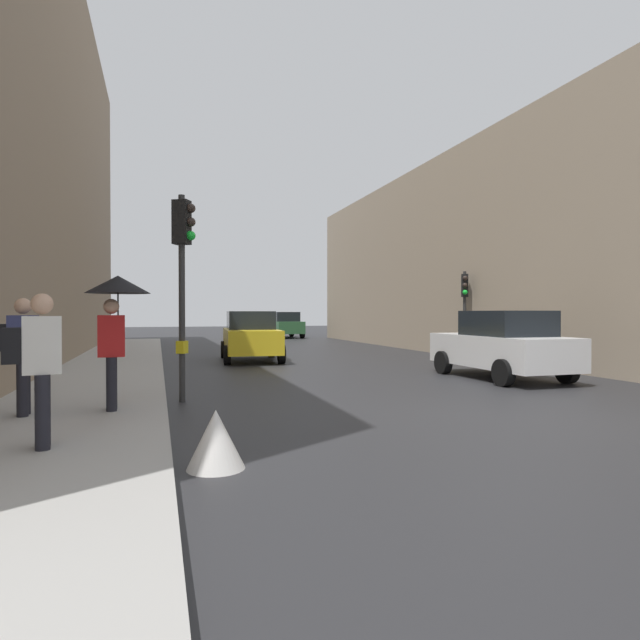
{
  "coord_description": "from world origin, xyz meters",
  "views": [
    {
      "loc": [
        -5.67,
        -7.58,
        1.71
      ],
      "look_at": [
        -1.01,
        7.78,
        1.49
      ],
      "focal_mm": 30.15,
      "sensor_mm": 36.0,
      "label": 1
    }
  ],
  "objects_px": {
    "traffic_light_mid_street": "(465,299)",
    "car_yellow_taxi": "(251,336)",
    "warning_sign_triangle": "(216,439)",
    "traffic_light_near_right": "(183,260)",
    "pedestrian_with_black_backpack": "(38,361)",
    "pedestrian_with_grey_backpack": "(20,349)",
    "car_green_estate": "(284,325)",
    "pedestrian_with_umbrella": "(116,304)",
    "car_white_compact": "(502,345)"
  },
  "relations": [
    {
      "from": "traffic_light_mid_street",
      "to": "car_yellow_taxi",
      "type": "distance_m",
      "value": 7.98
    },
    {
      "from": "warning_sign_triangle",
      "to": "traffic_light_near_right",
      "type": "bearing_deg",
      "value": 91.71
    },
    {
      "from": "traffic_light_mid_street",
      "to": "traffic_light_near_right",
      "type": "bearing_deg",
      "value": -146.57
    },
    {
      "from": "pedestrian_with_black_backpack",
      "to": "warning_sign_triangle",
      "type": "relative_size",
      "value": 2.72
    },
    {
      "from": "traffic_light_near_right",
      "to": "pedestrian_with_grey_backpack",
      "type": "height_order",
      "value": "traffic_light_near_right"
    },
    {
      "from": "traffic_light_near_right",
      "to": "traffic_light_mid_street",
      "type": "xyz_separation_m",
      "value": [
        10.41,
        6.87,
        -0.49
      ]
    },
    {
      "from": "traffic_light_near_right",
      "to": "traffic_light_mid_street",
      "type": "bearing_deg",
      "value": 33.43
    },
    {
      "from": "car_green_estate",
      "to": "pedestrian_with_umbrella",
      "type": "distance_m",
      "value": 28.25
    },
    {
      "from": "traffic_light_mid_street",
      "to": "car_white_compact",
      "type": "relative_size",
      "value": 0.77
    },
    {
      "from": "car_yellow_taxi",
      "to": "traffic_light_mid_street",
      "type": "bearing_deg",
      "value": -11.96
    },
    {
      "from": "pedestrian_with_black_backpack",
      "to": "warning_sign_triangle",
      "type": "xyz_separation_m",
      "value": [
        1.91,
        -0.84,
        -0.84
      ]
    },
    {
      "from": "car_yellow_taxi",
      "to": "car_white_compact",
      "type": "bearing_deg",
      "value": -53.2
    },
    {
      "from": "car_green_estate",
      "to": "warning_sign_triangle",
      "type": "bearing_deg",
      "value": -104.43
    },
    {
      "from": "pedestrian_with_black_backpack",
      "to": "car_green_estate",
      "type": "bearing_deg",
      "value": 71.71
    },
    {
      "from": "car_green_estate",
      "to": "car_yellow_taxi",
      "type": "distance_m",
      "value": 17.58
    },
    {
      "from": "traffic_light_near_right",
      "to": "car_green_estate",
      "type": "bearing_deg",
      "value": 72.78
    },
    {
      "from": "traffic_light_near_right",
      "to": "pedestrian_with_umbrella",
      "type": "relative_size",
      "value": 1.85
    },
    {
      "from": "traffic_light_mid_street",
      "to": "warning_sign_triangle",
      "type": "height_order",
      "value": "traffic_light_mid_street"
    },
    {
      "from": "car_yellow_taxi",
      "to": "warning_sign_triangle",
      "type": "height_order",
      "value": "car_yellow_taxi"
    },
    {
      "from": "warning_sign_triangle",
      "to": "pedestrian_with_umbrella",
      "type": "bearing_deg",
      "value": 111.27
    },
    {
      "from": "car_green_estate",
      "to": "pedestrian_with_grey_backpack",
      "type": "bearing_deg",
      "value": -110.96
    },
    {
      "from": "warning_sign_triangle",
      "to": "car_yellow_taxi",
      "type": "bearing_deg",
      "value": 78.87
    },
    {
      "from": "pedestrian_with_umbrella",
      "to": "warning_sign_triangle",
      "type": "xyz_separation_m",
      "value": [
        1.24,
        -3.18,
        -1.52
      ]
    },
    {
      "from": "car_white_compact",
      "to": "pedestrian_with_umbrella",
      "type": "xyz_separation_m",
      "value": [
        -9.17,
        -2.81,
        0.96
      ]
    },
    {
      "from": "car_green_estate",
      "to": "pedestrian_with_grey_backpack",
      "type": "height_order",
      "value": "pedestrian_with_grey_backpack"
    },
    {
      "from": "car_green_estate",
      "to": "pedestrian_with_black_backpack",
      "type": "bearing_deg",
      "value": -108.29
    },
    {
      "from": "car_white_compact",
      "to": "warning_sign_triangle",
      "type": "bearing_deg",
      "value": -142.96
    },
    {
      "from": "traffic_light_mid_street",
      "to": "car_yellow_taxi",
      "type": "xyz_separation_m",
      "value": [
        -7.69,
        1.63,
        -1.36
      ]
    },
    {
      "from": "car_yellow_taxi",
      "to": "pedestrian_with_black_backpack",
      "type": "relative_size",
      "value": 2.44
    },
    {
      "from": "pedestrian_with_black_backpack",
      "to": "car_white_compact",
      "type": "bearing_deg",
      "value": 27.59
    },
    {
      "from": "warning_sign_triangle",
      "to": "car_white_compact",
      "type": "bearing_deg",
      "value": 37.04
    },
    {
      "from": "pedestrian_with_grey_backpack",
      "to": "warning_sign_triangle",
      "type": "height_order",
      "value": "pedestrian_with_grey_backpack"
    },
    {
      "from": "car_yellow_taxi",
      "to": "pedestrian_with_grey_backpack",
      "type": "distance_m",
      "value": 11.31
    },
    {
      "from": "traffic_light_mid_street",
      "to": "car_green_estate",
      "type": "xyz_separation_m",
      "value": [
        -2.57,
        18.44,
        -1.36
      ]
    },
    {
      "from": "traffic_light_near_right",
      "to": "traffic_light_mid_street",
      "type": "distance_m",
      "value": 12.49
    },
    {
      "from": "pedestrian_with_grey_backpack",
      "to": "warning_sign_triangle",
      "type": "bearing_deg",
      "value": -50.01
    },
    {
      "from": "warning_sign_triangle",
      "to": "pedestrian_with_grey_backpack",
      "type": "bearing_deg",
      "value": 129.99
    },
    {
      "from": "traffic_light_near_right",
      "to": "pedestrian_with_umbrella",
      "type": "height_order",
      "value": "traffic_light_near_right"
    },
    {
      "from": "car_green_estate",
      "to": "pedestrian_with_grey_backpack",
      "type": "relative_size",
      "value": 2.4
    },
    {
      "from": "car_white_compact",
      "to": "pedestrian_with_grey_backpack",
      "type": "distance_m",
      "value": 10.92
    },
    {
      "from": "car_yellow_taxi",
      "to": "warning_sign_triangle",
      "type": "distance_m",
      "value": 13.41
    },
    {
      "from": "car_white_compact",
      "to": "traffic_light_near_right",
      "type": "bearing_deg",
      "value": -170.52
    },
    {
      "from": "traffic_light_near_right",
      "to": "car_white_compact",
      "type": "height_order",
      "value": "traffic_light_near_right"
    },
    {
      "from": "pedestrian_with_grey_backpack",
      "to": "pedestrian_with_umbrella",
      "type": "bearing_deg",
      "value": 4.04
    },
    {
      "from": "pedestrian_with_umbrella",
      "to": "car_white_compact",
      "type": "bearing_deg",
      "value": 17.03
    },
    {
      "from": "traffic_light_near_right",
      "to": "warning_sign_triangle",
      "type": "relative_size",
      "value": 6.08
    },
    {
      "from": "car_yellow_taxi",
      "to": "warning_sign_triangle",
      "type": "bearing_deg",
      "value": -101.13
    },
    {
      "from": "traffic_light_near_right",
      "to": "pedestrian_with_umbrella",
      "type": "xyz_separation_m",
      "value": [
        -1.1,
        -1.46,
        -0.88
      ]
    },
    {
      "from": "traffic_light_mid_street",
      "to": "pedestrian_with_grey_backpack",
      "type": "distance_m",
      "value": 15.42
    },
    {
      "from": "car_green_estate",
      "to": "pedestrian_with_umbrella",
      "type": "xyz_separation_m",
      "value": [
        -8.95,
        -26.78,
        0.96
      ]
    }
  ]
}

